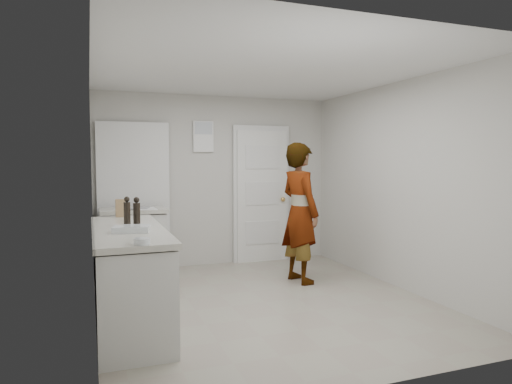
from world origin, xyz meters
name	(u,v)px	position (x,y,z in m)	size (l,w,h in m)	color
ground	(265,302)	(0.00, 0.00, 0.00)	(4.00, 4.00, 0.00)	gray
room_shell	(206,196)	(-0.17, 1.95, 1.02)	(4.00, 4.00, 4.00)	beige
main_counter	(129,280)	(-1.45, -0.20, 0.43)	(0.64, 1.96, 0.93)	silver
side_counter	(134,246)	(-1.25, 1.55, 0.43)	(0.84, 0.61, 0.93)	silver
person	(300,213)	(0.73, 0.65, 0.89)	(0.65, 0.43, 1.78)	silver
cake_mix_box	(121,208)	(-1.45, 0.67, 1.02)	(0.12, 0.05, 0.20)	olive
spice_jar	(127,217)	(-1.42, 0.33, 0.97)	(0.05, 0.05, 0.08)	tan
oil_cruet_a	(137,211)	(-1.35, 0.01, 1.05)	(0.07, 0.07, 0.27)	black
oil_cruet_b	(127,212)	(-1.45, -0.08, 1.06)	(0.06, 0.06, 0.28)	black
baking_dish	(132,229)	(-1.44, -0.46, 0.95)	(0.35, 0.28, 0.05)	silver
egg_bowl	(142,241)	(-1.42, -1.10, 0.95)	(0.12, 0.12, 0.05)	silver
papers	(146,209)	(-1.10, 1.41, 0.93)	(0.25, 0.32, 0.01)	white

